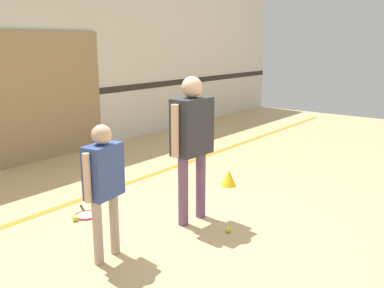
{
  "coord_description": "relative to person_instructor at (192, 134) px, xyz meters",
  "views": [
    {
      "loc": [
        -3.44,
        -2.68,
        1.92
      ],
      "look_at": [
        0.03,
        0.01,
        0.87
      ],
      "focal_mm": 40.0,
      "sensor_mm": 36.0,
      "label": 1
    }
  ],
  "objects": [
    {
      "name": "person_instructor",
      "position": [
        0.0,
        0.0,
        0.0
      ],
      "size": [
        0.6,
        0.26,
        1.58
      ],
      "rotation": [
        0.0,
        0.0,
        -0.05
      ],
      "color": "#6B4C70",
      "rests_on": "ground_plane"
    },
    {
      "name": "ground_plane",
      "position": [
        -0.03,
        -0.01,
        -0.97
      ],
      "size": [
        16.0,
        16.0,
        0.0
      ],
      "primitive_type": "plane",
      "color": "tan"
    },
    {
      "name": "wall_back",
      "position": [
        -0.03,
        3.55,
        0.62
      ],
      "size": [
        16.0,
        0.07,
        3.2
      ],
      "color": "silver",
      "rests_on": "ground_plane"
    },
    {
      "name": "racket_spare_on_floor",
      "position": [
        -0.63,
        1.03,
        -0.96
      ],
      "size": [
        0.36,
        0.47,
        0.03
      ],
      "rotation": [
        0.0,
        0.0,
        1.1
      ],
      "color": "red",
      "rests_on": "ground_plane"
    },
    {
      "name": "wall_panel",
      "position": [
        0.63,
        3.49,
        0.07
      ],
      "size": [
        2.12,
        0.05,
        2.09
      ],
      "color": "#9E7F56",
      "rests_on": "ground_plane"
    },
    {
      "name": "training_cone",
      "position": [
        1.22,
        0.31,
        -0.86
      ],
      "size": [
        0.21,
        0.21,
        0.23
      ],
      "color": "yellow",
      "rests_on": "ground_plane"
    },
    {
      "name": "person_student_left",
      "position": [
        -1.14,
        0.09,
        -0.21
      ],
      "size": [
        0.47,
        0.24,
        1.24
      ],
      "rotation": [
        0.0,
        0.0,
        0.15
      ],
      "color": "tan",
      "rests_on": "ground_plane"
    },
    {
      "name": "tennis_ball_near_instructor",
      "position": [
        -0.01,
        -0.48,
        -0.94
      ],
      "size": [
        0.07,
        0.07,
        0.07
      ],
      "primitive_type": "sphere",
      "color": "#CCE038",
      "rests_on": "ground_plane"
    },
    {
      "name": "tennis_ball_by_spare_racket",
      "position": [
        -0.81,
        1.0,
        -0.94
      ],
      "size": [
        0.07,
        0.07,
        0.07
      ],
      "primitive_type": "sphere",
      "color": "#CCE038",
      "rests_on": "ground_plane"
    },
    {
      "name": "floor_stripe",
      "position": [
        -0.03,
        1.48,
        -0.97
      ],
      "size": [
        14.4,
        0.1,
        0.01
      ],
      "color": "orange",
      "rests_on": "ground_plane"
    }
  ]
}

